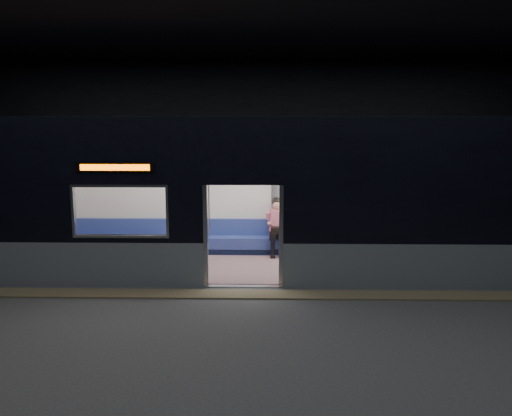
{
  "coord_description": "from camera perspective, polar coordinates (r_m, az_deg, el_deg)",
  "views": [
    {
      "loc": [
        0.47,
        -9.3,
        3.36
      ],
      "look_at": [
        0.22,
        2.3,
        1.38
      ],
      "focal_mm": 38.0,
      "sensor_mm": 36.0,
      "label": 1
    }
  ],
  "objects": [
    {
      "name": "metro_car",
      "position": [
        11.95,
        -1.05,
        2.38
      ],
      "size": [
        18.0,
        3.04,
        3.35
      ],
      "color": "gray",
      "rests_on": "station_floor"
    },
    {
      "name": "handbag",
      "position": [
        12.91,
        2.19,
        -2.35
      ],
      "size": [
        0.35,
        0.32,
        0.14
      ],
      "primitive_type": "cube",
      "rotation": [
        0.0,
        0.0,
        -0.33
      ],
      "color": "black",
      "rests_on": "passenger"
    },
    {
      "name": "station_floor",
      "position": [
        9.9,
        -1.6,
        -10.21
      ],
      "size": [
        24.0,
        14.0,
        0.01
      ],
      "primitive_type": "cube",
      "color": "#47494C",
      "rests_on": "ground"
    },
    {
      "name": "tactile_strip",
      "position": [
        10.41,
        -1.45,
        -9.08
      ],
      "size": [
        22.8,
        0.5,
        0.03
      ],
      "primitive_type": "cube",
      "color": "#8C7F59",
      "rests_on": "station_floor"
    },
    {
      "name": "station_envelope",
      "position": [
        9.31,
        -1.7,
        11.53
      ],
      "size": [
        24.0,
        14.0,
        5.0
      ],
      "color": "black",
      "rests_on": "station_floor"
    },
    {
      "name": "transit_map",
      "position": [
        13.3,
        3.98,
        1.48
      ],
      "size": [
        0.99,
        0.03,
        0.64
      ],
      "primitive_type": "cube",
      "color": "white",
      "rests_on": "metro_car"
    },
    {
      "name": "passenger",
      "position": [
        13.1,
        2.21,
        -1.68
      ],
      "size": [
        0.42,
        0.68,
        1.34
      ],
      "rotation": [
        0.0,
        0.0,
        0.19
      ],
      "color": "black",
      "rests_on": "metro_car"
    }
  ]
}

